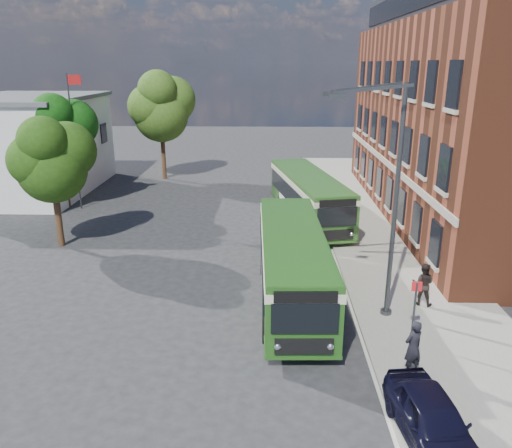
{
  "coord_description": "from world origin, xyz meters",
  "views": [
    {
      "loc": [
        0.53,
        -19.88,
        9.63
      ],
      "look_at": [
        -0.1,
        3.06,
        2.2
      ],
      "focal_mm": 35.0,
      "sensor_mm": 36.0,
      "label": 1
    }
  ],
  "objects_px": {
    "street_lamp": "(386,201)",
    "bus_front": "(293,259)",
    "parked_car": "(432,421)",
    "bus_rear": "(309,193)"
  },
  "relations": [
    {
      "from": "bus_front",
      "to": "bus_rear",
      "type": "height_order",
      "value": "same"
    },
    {
      "from": "parked_car",
      "to": "street_lamp",
      "type": "bearing_deg",
      "value": 83.03
    },
    {
      "from": "street_lamp",
      "to": "bus_front",
      "type": "xyz_separation_m",
      "value": [
        -3.31,
        1.54,
        -2.96
      ]
    },
    {
      "from": "street_lamp",
      "to": "bus_rear",
      "type": "xyz_separation_m",
      "value": [
        -1.84,
        12.54,
        -2.96
      ]
    },
    {
      "from": "street_lamp",
      "to": "parked_car",
      "type": "xyz_separation_m",
      "value": [
        -0.04,
        -7.07,
        -3.97
      ]
    },
    {
      "from": "bus_front",
      "to": "parked_car",
      "type": "xyz_separation_m",
      "value": [
        3.27,
        -8.61,
        -1.01
      ]
    },
    {
      "from": "street_lamp",
      "to": "bus_front",
      "type": "bearing_deg",
      "value": 155.06
    },
    {
      "from": "bus_front",
      "to": "parked_car",
      "type": "relative_size",
      "value": 2.78
    },
    {
      "from": "street_lamp",
      "to": "bus_rear",
      "type": "distance_m",
      "value": 13.02
    },
    {
      "from": "bus_front",
      "to": "bus_rear",
      "type": "bearing_deg",
      "value": 82.36
    }
  ]
}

